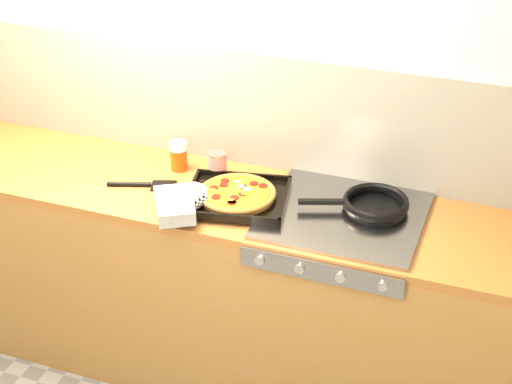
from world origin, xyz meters
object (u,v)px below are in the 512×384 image
at_px(pizza_on_tray, 220,197).
at_px(juice_glass, 179,156).
at_px(tomato_can, 217,165).
at_px(frying_pan, 374,204).

distance_m(pizza_on_tray, juice_glass, 0.36).
relative_size(pizza_on_tray, juice_glass, 4.20).
bearing_deg(juice_glass, tomato_can, -2.76).
bearing_deg(tomato_can, juice_glass, 177.24).
xyz_separation_m(frying_pan, tomato_can, (-0.67, 0.05, 0.02)).
distance_m(pizza_on_tray, frying_pan, 0.59).
bearing_deg(pizza_on_tray, frying_pan, 15.71).
relative_size(frying_pan, tomato_can, 3.92).
distance_m(tomato_can, juice_glass, 0.18).
xyz_separation_m(frying_pan, juice_glass, (-0.85, 0.06, 0.03)).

